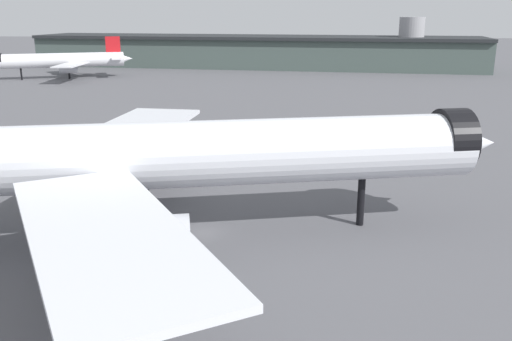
# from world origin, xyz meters

# --- Properties ---
(ground) EXTENTS (900.00, 900.00, 0.00)m
(ground) POSITION_xyz_m (0.00, 0.00, 0.00)
(ground) COLOR #56565B
(airliner_near_gate) EXTENTS (68.34, 61.31, 18.99)m
(airliner_near_gate) POSITION_xyz_m (-2.99, -0.91, 8.37)
(airliner_near_gate) COLOR silver
(airliner_near_gate) RESTS_ON ground
(airliner_far_taxiway) EXTENTS (45.14, 40.21, 13.81)m
(airliner_far_taxiway) POSITION_xyz_m (-70.88, 130.93, 6.09)
(airliner_far_taxiway) COLOR white
(airliner_far_taxiway) RESTS_ON ground
(terminal_building) EXTENTS (182.64, 49.32, 20.06)m
(terminal_building) POSITION_xyz_m (-7.56, 175.79, 6.47)
(terminal_building) COLOR #475651
(terminal_building) RESTS_ON ground
(traffic_cone_wingtip) EXTENTS (0.47, 0.47, 0.59)m
(traffic_cone_wingtip) POSITION_xyz_m (4.10, 36.46, 0.29)
(traffic_cone_wingtip) COLOR #F2600C
(traffic_cone_wingtip) RESTS_ON ground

